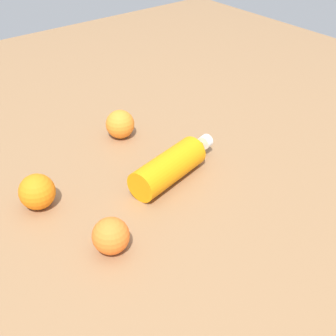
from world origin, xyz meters
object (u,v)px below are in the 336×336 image
object	(u,v)px
water_bottle	(174,164)
orange_2	(120,124)
orange_1	(37,192)
orange_0	(111,236)

from	to	relation	value
water_bottle	orange_2	bearing A→B (deg)	76.16
water_bottle	orange_1	xyz separation A→B (m)	(0.09, 0.30, 0.00)
orange_2	orange_1	bearing A→B (deg)	114.57
water_bottle	orange_2	size ratio (longest dim) A/B	3.44
orange_2	water_bottle	bearing A→B (deg)	179.04
water_bottle	orange_0	distance (m)	0.27
orange_1	orange_2	world-z (taller)	orange_1
orange_0	orange_1	xyz separation A→B (m)	(0.21, 0.05, 0.00)
orange_0	orange_2	size ratio (longest dim) A/B	0.95
orange_2	orange_0	bearing A→B (deg)	144.24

